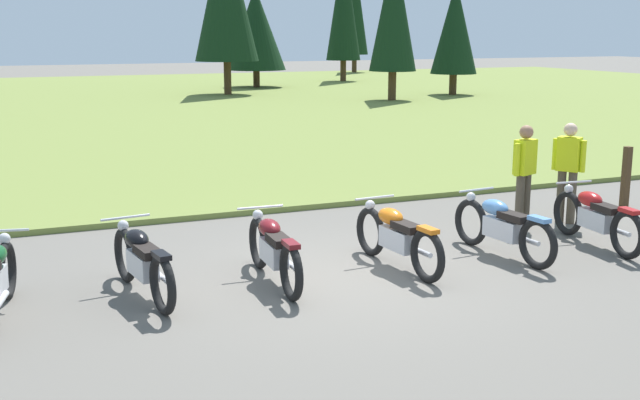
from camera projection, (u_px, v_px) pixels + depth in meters
The scene contains 11 objects.
ground_plane at pixel (338, 276), 10.31m from camera, with size 140.00×140.00×0.00m, color #605B54.
grass_moorland at pixel (91, 105), 33.52m from camera, with size 80.00×44.00×0.10m, color olive.
forest_treeline at pixel (28, 7), 36.27m from camera, with size 43.94×26.50×8.37m.
motorcycle_black at pixel (142, 262), 9.44m from camera, with size 0.64×2.09×0.88m.
motorcycle_maroon at pixel (274, 249), 9.96m from camera, with size 0.62×2.10×0.88m.
motorcycle_orange at pixel (397, 236), 10.59m from camera, with size 0.62×2.10×0.88m.
motorcycle_sky_blue at pixel (502, 226), 11.15m from camera, with size 0.62×2.10×0.88m.
motorcycle_red at pixel (596, 217), 11.68m from camera, with size 0.62×2.10×0.88m.
rider_with_back_turned at pixel (524, 170), 12.70m from camera, with size 0.52×0.33×1.67m.
rider_checking_bike at pixel (568, 167), 12.99m from camera, with size 0.38×0.48×1.67m.
trail_marker_post at pixel (626, 177), 14.27m from camera, with size 0.12×0.12×1.10m, color #47331E.
Camera 1 is at (-4.04, -9.02, 3.14)m, focal length 44.38 mm.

